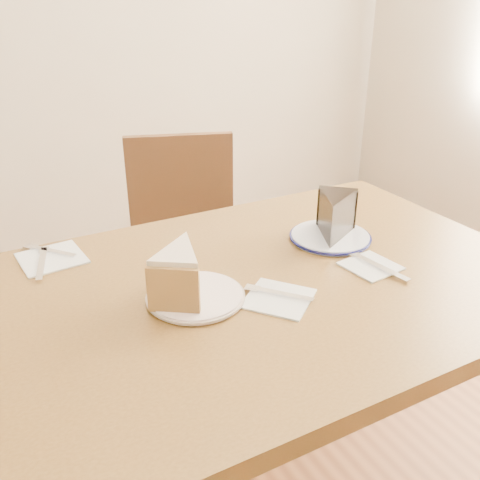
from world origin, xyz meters
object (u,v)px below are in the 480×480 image
object	(u,v)px
chair_far	(186,256)
chocolate_cake	(334,219)
table	(263,318)
plate_navy	(330,237)
carrot_cake	(181,272)
plate_cream	(196,296)

from	to	relation	value
chair_far	chocolate_cake	world-z (taller)	chair_far
table	chair_far	bearing A→B (deg)	81.93
table	plate_navy	size ratio (longest dim) A/B	6.32
chair_far	carrot_cake	world-z (taller)	chair_far
carrot_cake	chair_far	bearing A→B (deg)	101.39
plate_cream	chocolate_cake	size ratio (longest dim) A/B	1.42
chair_far	plate_cream	size ratio (longest dim) A/B	4.63
plate_navy	table	bearing A→B (deg)	-159.02
carrot_cake	chocolate_cake	size ratio (longest dim) A/B	1.00
plate_navy	carrot_cake	world-z (taller)	carrot_cake
chair_far	plate_navy	bearing A→B (deg)	123.17
plate_navy	chocolate_cake	bearing A→B (deg)	-104.55
plate_cream	plate_navy	bearing A→B (deg)	13.57
plate_cream	chocolate_cake	xyz separation A→B (m)	(0.40, 0.08, 0.05)
table	plate_cream	world-z (taller)	plate_cream
plate_cream	chocolate_cake	world-z (taller)	chocolate_cake
chair_far	plate_navy	distance (m)	0.65
plate_cream	plate_navy	size ratio (longest dim) A/B	0.99
chair_far	plate_cream	xyz separation A→B (m)	(-0.25, -0.67, 0.27)
table	carrot_cake	bearing A→B (deg)	174.30
table	chair_far	world-z (taller)	chair_far
table	chocolate_cake	world-z (taller)	chocolate_cake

